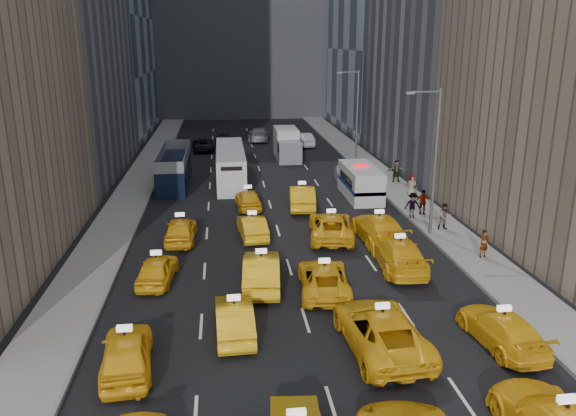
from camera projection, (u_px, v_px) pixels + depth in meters
The scene contains 36 objects.
ground at pixel (313, 344), 22.49m from camera, with size 160.00×160.00×0.00m, color black.
sidewalk_west at pixel (134, 190), 45.06m from camera, with size 3.00×90.00×0.15m, color gray.
sidewalk_east at pixel (388, 183), 47.41m from camera, with size 3.00×90.00×0.15m, color gray.
curb_west at pixel (153, 189), 45.21m from camera, with size 0.15×90.00×0.18m, color slate.
curb_east at pixel (372, 183), 47.24m from camera, with size 0.15×90.00×0.18m, color slate.
streetlight_near at pixel (434, 158), 33.50m from camera, with size 2.15×0.22×9.00m.
streetlight_far at pixel (356, 115), 52.52m from camera, with size 2.15×0.22×9.00m.
taxi_4 at pixel (127, 352), 20.46m from camera, with size 1.80×4.48×1.53m, color yellow.
taxi_5 at pixel (234, 318), 23.07m from camera, with size 1.50×4.31×1.42m, color yellow.
taxi_6 at pixel (381, 330), 21.92m from camera, with size 2.73×5.92×1.65m, color yellow.
taxi_7 at pixel (502, 329), 22.26m from camera, with size 1.93×4.74×1.38m, color yellow.
taxi_8 at pixel (157, 269), 28.02m from camera, with size 1.61×4.01×1.37m, color yellow.
taxi_9 at pixel (261, 271), 27.50m from camera, with size 1.74×5.00×1.65m, color yellow.
taxi_10 at pixel (324, 278), 26.97m from camera, with size 2.29×4.97×1.38m, color yellow.
taxi_11 at pixel (399, 254), 29.68m from camera, with size 2.26×5.55×1.61m, color yellow.
taxi_12 at pixel (181, 230), 33.66m from camera, with size 1.75×4.36×1.48m, color yellow.
taxi_13 at pixel (252, 227), 34.36m from camera, with size 1.46×4.19×1.38m, color yellow.
taxi_14 at pixel (331, 226), 34.24m from camera, with size 2.53×5.49×1.53m, color yellow.
taxi_15 at pixel (379, 228), 33.67m from camera, with size 2.33×5.73×1.66m, color yellow.
taxi_16 at pixel (248, 199), 40.31m from camera, with size 1.64×4.08×1.39m, color yellow.
taxi_17 at pixel (302, 197), 40.37m from camera, with size 1.75×5.02×1.65m, color yellow.
nypd_van at pixel (361, 183), 42.99m from camera, with size 2.97×6.21×2.57m.
double_decker at pixel (174, 167), 46.87m from camera, with size 3.24×10.11×2.89m.
city_bus at pixel (230, 165), 47.76m from camera, with size 2.35×11.08×2.86m.
box_truck at pixel (287, 144), 57.01m from camera, with size 2.82×6.68×2.97m.
misc_car_0 at pixel (345, 173), 47.79m from camera, with size 1.54×4.43×1.46m, color #9D9EA4.
misc_car_1 at pixel (203, 144), 61.24m from camera, with size 2.23×4.84×1.34m, color black.
misc_car_2 at pixel (259, 134), 66.98m from camera, with size 2.23×5.48×1.59m, color slate.
misc_car_3 at pixel (224, 140), 62.88m from camera, with size 1.97×4.90×1.67m, color black.
misc_car_4 at pixel (303, 139), 63.62m from camera, with size 1.66×4.76×1.57m, color #B3B7BB.
pedestrian_0 at pixel (484, 244), 30.81m from camera, with size 0.57×0.38×1.58m, color gray.
pedestrian_1 at pixel (445, 217), 35.35m from camera, with size 0.82×0.45×1.68m, color gray.
pedestrian_2 at pixel (413, 205), 37.59m from camera, with size 1.14×0.47×1.76m, color gray.
pedestrian_3 at pixel (423, 202), 38.47m from camera, with size 1.00×0.45×1.70m, color gray.
pedestrian_4 at pixel (412, 185), 42.94m from camera, with size 0.81×0.44×1.66m, color gray.
pedestrian_5 at pixel (397, 171), 47.19m from camera, with size 1.70×0.49×1.83m, color gray.
Camera 1 is at (-3.32, -19.69, 11.73)m, focal length 35.00 mm.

